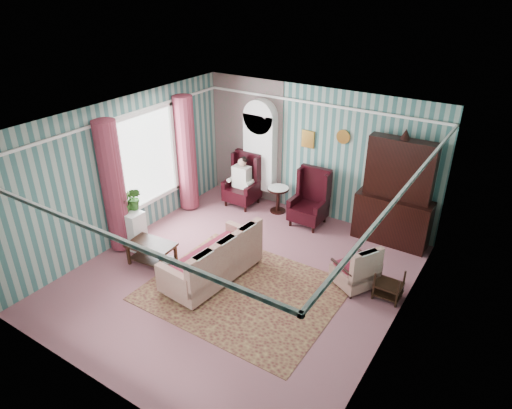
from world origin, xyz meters
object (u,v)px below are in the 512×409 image
Objects in this scene: plant_stand at (131,229)px; round_side_table at (278,200)px; bookcase at (260,158)px; wingback_left at (242,180)px; seated_woman at (242,182)px; nest_table at (389,285)px; wingback_right at (309,198)px; floral_armchair at (356,260)px; coffee_table at (152,254)px; sofa at (211,254)px; dresser_hutch at (397,190)px.

round_side_table is at bearing 59.62° from plant_stand.
bookcase is 1.79× the size of wingback_left.
seated_woman is 2.19× the size of nest_table.
wingback_right is 1.16× the size of floral_armchair.
seated_woman is at bearing 89.44° from coffee_table.
wingback_left is 2.98m from sofa.
bookcase is 3.50m from coffee_table.
nest_table is (3.17, -1.70, -0.03)m from round_side_table.
dresser_hutch reaches higher than round_side_table.
coffee_table is (-0.93, -3.13, -0.08)m from round_side_table.
plant_stand is at bearing -166.16° from nest_table.
round_side_table is at bearing 11.01° from sofa.
bookcase is 0.95× the size of dresser_hutch.
sofa is 1.79× the size of floral_armchair.
wingback_left reaches higher than plant_stand.
dresser_hutch reaches higher than nest_table.
seated_woman is at bearing 94.98° from floral_armchair.
wingback_left is 1.56× the size of plant_stand.
plant_stand is at bearing -108.49° from bookcase.
floral_armchair is (3.45, -1.55, -0.05)m from seated_woman.
round_side_table is at bearing 9.46° from wingback_left.
coffee_table is (-3.48, -1.43, -0.32)m from floral_armchair.
wingback_right is 1.42× the size of coffee_table.
floral_armchair is (-0.05, -1.82, -0.64)m from dresser_hutch.
dresser_hutch is 3.83m from sofa.
wingback_right is 0.65× the size of sofa.
dresser_hutch is 2.75m from round_side_table.
wingback_right is 2.81m from nest_table.
sofa is at bearing -157.75° from nest_table.
nest_table is 3.10m from sofa.
dresser_hutch is at bearing 8.77° from wingback_right.
nest_table is 0.50× the size of floral_armchair.
plant_stand is (-2.55, -2.75, -0.22)m from wingback_right.
plant_stand is 0.91× the size of coffee_table.
seated_woman is (0.00, 0.00, -0.04)m from wingback_left.
round_side_table is at bearing 151.80° from nest_table.
dresser_hutch is 3.56m from seated_woman.
sofa is at bearing -66.10° from wingback_left.
floral_armchair is (2.55, -1.70, 0.24)m from round_side_table.
bookcase is 2.80× the size of plant_stand.
wingback_left reaches higher than sofa.
round_side_table is (-2.60, -0.12, -0.88)m from dresser_hutch.
floral_armchair reaches higher than coffee_table.
bookcase is at bearing 165.43° from wingback_right.
round_side_table is 3.27m from coffee_table.
coffee_table is (-0.28, -3.37, -0.90)m from bookcase.
bookcase is at bearing 71.51° from plant_stand.
wingback_right is 1.75m from seated_woman.
bookcase is 1.79× the size of wingback_right.
floral_armchair is (3.20, -1.94, -0.58)m from bookcase.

